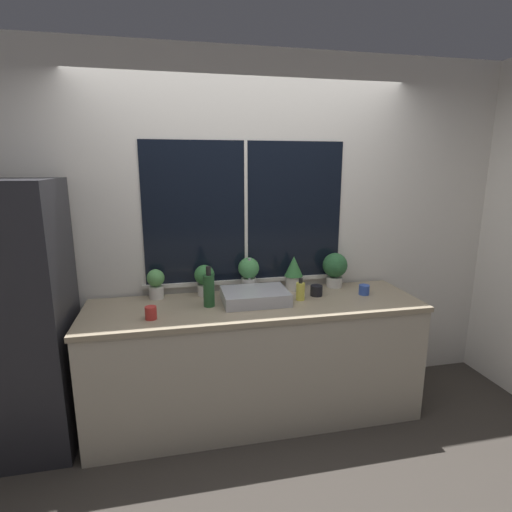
% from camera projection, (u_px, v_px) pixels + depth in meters
% --- Properties ---
extents(ground_plane, '(14.00, 14.00, 0.00)m').
position_uv_depth(ground_plane, '(266.00, 442.00, 2.75)').
color(ground_plane, '#38332D').
extents(wall_back, '(8.00, 0.09, 2.70)m').
position_uv_depth(wall_back, '(245.00, 232.00, 3.15)').
color(wall_back, silver).
rests_on(wall_back, ground_plane).
extents(wall_right, '(0.06, 7.00, 2.70)m').
position_uv_depth(wall_right, '(429.00, 214.00, 4.32)').
color(wall_right, silver).
rests_on(wall_right, ground_plane).
extents(counter, '(2.41, 0.69, 0.89)m').
position_uv_depth(counter, '(256.00, 360.00, 2.97)').
color(counter, '#B2A893').
rests_on(counter, ground_plane).
extents(refrigerator, '(0.64, 0.65, 1.79)m').
position_uv_depth(refrigerator, '(16.00, 321.00, 2.56)').
color(refrigerator, '#232328').
rests_on(refrigerator, ground_plane).
extents(sink, '(0.47, 0.40, 0.28)m').
position_uv_depth(sink, '(255.00, 296.00, 2.89)').
color(sink, '#ADADB2').
rests_on(sink, counter).
extents(potted_plant_far_left, '(0.13, 0.13, 0.22)m').
position_uv_depth(potted_plant_far_left, '(156.00, 283.00, 2.95)').
color(potted_plant_far_left, silver).
rests_on(potted_plant_far_left, counter).
extents(potted_plant_left, '(0.15, 0.15, 0.24)m').
position_uv_depth(potted_plant_left, '(204.00, 278.00, 3.02)').
color(potted_plant_left, silver).
rests_on(potted_plant_left, counter).
extents(potted_plant_center, '(0.16, 0.16, 0.28)m').
position_uv_depth(potted_plant_center, '(249.00, 273.00, 3.09)').
color(potted_plant_center, silver).
rests_on(potted_plant_center, counter).
extents(potted_plant_right, '(0.15, 0.15, 0.27)m').
position_uv_depth(potted_plant_right, '(294.00, 272.00, 3.17)').
color(potted_plant_right, silver).
rests_on(potted_plant_right, counter).
extents(potted_plant_far_right, '(0.20, 0.20, 0.28)m').
position_uv_depth(potted_plant_far_right, '(335.00, 267.00, 3.23)').
color(potted_plant_far_right, silver).
rests_on(potted_plant_far_right, counter).
extents(soap_bottle, '(0.06, 0.06, 0.17)m').
position_uv_depth(soap_bottle, '(300.00, 291.00, 2.93)').
color(soap_bottle, '#DBD14C').
rests_on(soap_bottle, counter).
extents(bottle_tall, '(0.08, 0.08, 0.29)m').
position_uv_depth(bottle_tall, '(209.00, 290.00, 2.79)').
color(bottle_tall, '#235128').
rests_on(bottle_tall, counter).
extents(mug_red, '(0.07, 0.07, 0.08)m').
position_uv_depth(mug_red, '(151.00, 313.00, 2.57)').
color(mug_red, '#B72D28').
rests_on(mug_red, counter).
extents(mug_black, '(0.09, 0.09, 0.08)m').
position_uv_depth(mug_black, '(316.00, 291.00, 3.03)').
color(mug_black, black).
rests_on(mug_black, counter).
extents(mug_blue, '(0.08, 0.08, 0.08)m').
position_uv_depth(mug_blue, '(364.00, 290.00, 3.06)').
color(mug_blue, '#3351AD').
rests_on(mug_blue, counter).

